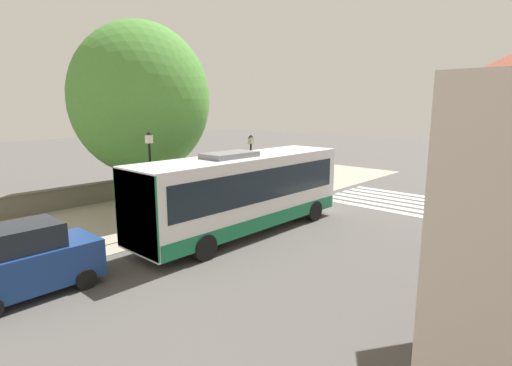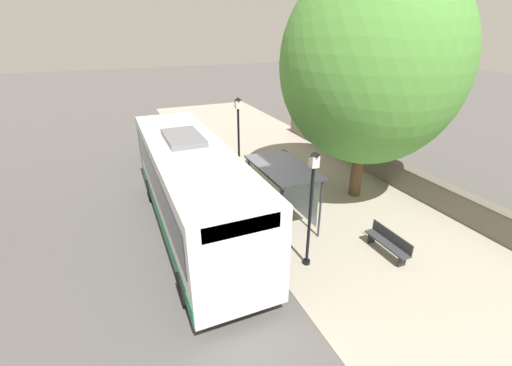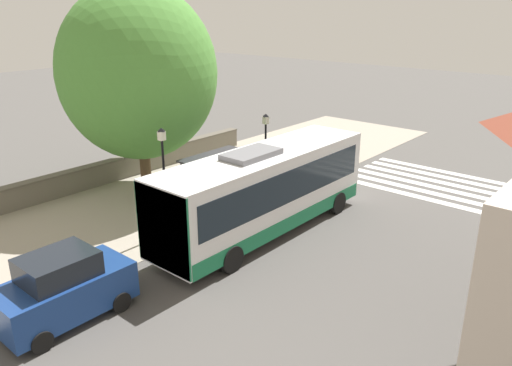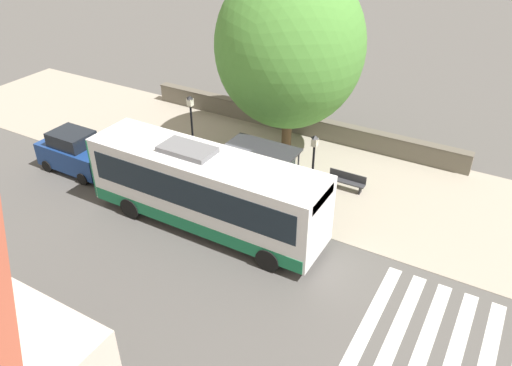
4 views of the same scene
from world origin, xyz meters
TOP-DOWN VIEW (x-y plane):
  - ground_plane at (0.00, 0.00)m, footprint 120.00×120.00m
  - sidewalk_plaza at (-4.50, 0.00)m, footprint 9.00×44.00m
  - crosswalk_stripes at (5.00, 11.21)m, footprint 9.00×5.25m
  - stone_wall at (-8.55, 0.00)m, footprint 0.60×20.00m
  - bus at (1.80, 0.72)m, footprint 2.73×10.64m
  - bus_shelter at (-1.78, 1.53)m, footprint 1.87×3.41m
  - pedestrian at (0.18, 4.79)m, footprint 0.34×0.22m
  - bench at (-4.04, 4.96)m, footprint 0.40×1.88m
  - street_lamp_near at (-1.12, -2.01)m, footprint 0.28×0.28m
  - street_lamp_far at (-1.13, 4.35)m, footprint 0.28×0.28m
  - shade_tree at (-5.96, 0.67)m, footprint 7.50×7.50m
  - parked_car_behind_bus at (1.20, -7.85)m, footprint 2.00×3.93m

SIDE VIEW (x-z plane):
  - ground_plane at x=0.00m, z-range 0.00..0.00m
  - crosswalk_stripes at x=5.00m, z-range 0.00..0.01m
  - sidewalk_plaza at x=-4.50m, z-range 0.00..0.02m
  - bench at x=-4.04m, z-range 0.04..0.92m
  - stone_wall at x=-8.55m, z-range 0.01..1.18m
  - pedestrian at x=0.18m, z-range 0.13..1.71m
  - parked_car_behind_bus at x=1.20m, z-range -0.05..2.12m
  - bus at x=1.80m, z-range 0.06..3.74m
  - bus_shelter at x=-1.78m, z-range 0.85..3.32m
  - street_lamp_far at x=-1.13m, z-range 0.39..4.43m
  - street_lamp_near at x=-1.12m, z-range 0.41..4.91m
  - shade_tree at x=-5.96m, z-range 0.89..10.95m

